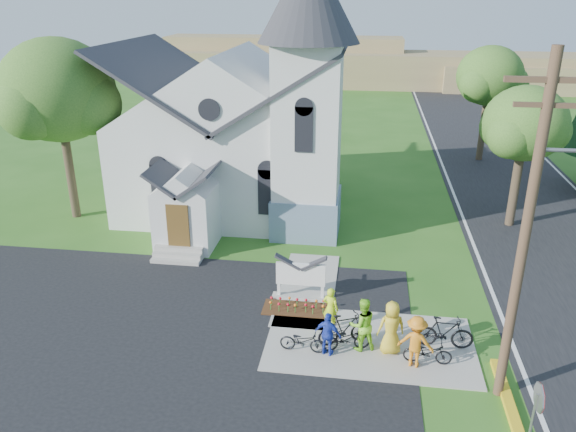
# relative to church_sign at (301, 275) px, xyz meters

# --- Properties ---
(ground) EXTENTS (120.00, 120.00, 0.00)m
(ground) POSITION_rel_church_sign_xyz_m (1.20, -3.20, -1.03)
(ground) COLOR #2D5F1B
(ground) RESTS_ON ground
(parking_lot) EXTENTS (20.00, 16.00, 0.02)m
(parking_lot) POSITION_rel_church_sign_xyz_m (-5.80, -5.20, -1.02)
(parking_lot) COLOR black
(parking_lot) RESTS_ON ground
(road) EXTENTS (8.00, 90.00, 0.02)m
(road) POSITION_rel_church_sign_xyz_m (11.20, 11.80, -1.02)
(road) COLOR black
(road) RESTS_ON ground
(sidewalk) EXTENTS (7.00, 4.00, 0.05)m
(sidewalk) POSITION_rel_church_sign_xyz_m (2.70, -2.70, -1.00)
(sidewalk) COLOR #A09C91
(sidewalk) RESTS_ON ground
(church) EXTENTS (12.35, 12.00, 13.00)m
(church) POSITION_rel_church_sign_xyz_m (-4.28, 9.28, 4.22)
(church) COLOR white
(church) RESTS_ON ground
(church_sign) EXTENTS (2.20, 0.40, 1.70)m
(church_sign) POSITION_rel_church_sign_xyz_m (0.00, 0.00, 0.00)
(church_sign) COLOR #A09C91
(church_sign) RESTS_ON ground
(flower_bed) EXTENTS (2.60, 1.10, 0.07)m
(flower_bed) POSITION_rel_church_sign_xyz_m (0.00, -0.90, -0.99)
(flower_bed) COLOR #37200F
(flower_bed) RESTS_ON ground
(utility_pole) EXTENTS (3.45, 0.28, 10.00)m
(utility_pole) POSITION_rel_church_sign_xyz_m (6.56, -4.70, 4.38)
(utility_pole) COLOR #4C3426
(utility_pole) RESTS_ON ground
(stop_sign) EXTENTS (0.11, 0.76, 2.48)m
(stop_sign) POSITION_rel_church_sign_xyz_m (6.63, -7.40, 0.75)
(stop_sign) COLOR gray
(stop_sign) RESTS_ON ground
(tree_lot_corner) EXTENTS (5.60, 5.60, 9.15)m
(tree_lot_corner) POSITION_rel_church_sign_xyz_m (-12.80, 6.80, 5.58)
(tree_lot_corner) COLOR #37281E
(tree_lot_corner) RESTS_ON ground
(tree_road_near) EXTENTS (4.00, 4.00, 7.05)m
(tree_road_near) POSITION_rel_church_sign_xyz_m (9.70, 8.80, 4.18)
(tree_road_near) COLOR #37281E
(tree_road_near) RESTS_ON ground
(tree_road_mid) EXTENTS (4.40, 4.40, 7.80)m
(tree_road_mid) POSITION_rel_church_sign_xyz_m (10.20, 20.80, 4.75)
(tree_road_mid) COLOR #37281E
(tree_road_mid) RESTS_ON ground
(distant_hills) EXTENTS (61.00, 10.00, 5.60)m
(distant_hills) POSITION_rel_church_sign_xyz_m (4.56, 53.13, 1.15)
(distant_hills) COLOR olive
(distant_hills) RESTS_ON ground
(cyclist_0) EXTENTS (0.69, 0.58, 1.61)m
(cyclist_0) POSITION_rel_church_sign_xyz_m (1.29, -2.02, -0.17)
(cyclist_0) COLOR #C7ED1B
(cyclist_0) RESTS_ON sidewalk
(bike_0) EXTENTS (1.55, 0.61, 0.80)m
(bike_0) POSITION_rel_church_sign_xyz_m (0.49, -3.49, -0.58)
(bike_0) COLOR black
(bike_0) RESTS_ON sidewalk
(cyclist_1) EXTENTS (1.10, 0.98, 1.87)m
(cyclist_1) POSITION_rel_church_sign_xyz_m (2.40, -3.07, -0.04)
(cyclist_1) COLOR #85DC29
(cyclist_1) RESTS_ON sidewalk
(bike_1) EXTENTS (1.95, 1.25, 1.14)m
(bike_1) POSITION_rel_church_sign_xyz_m (1.84, -2.85, -0.41)
(bike_1) COLOR black
(bike_1) RESTS_ON sidewalk
(cyclist_2) EXTENTS (0.97, 0.65, 1.54)m
(cyclist_2) POSITION_rel_church_sign_xyz_m (1.32, -3.54, -0.21)
(cyclist_2) COLOR #233AB3
(cyclist_2) RESTS_ON sidewalk
(bike_2) EXTENTS (1.74, 1.01, 0.87)m
(bike_2) POSITION_rel_church_sign_xyz_m (1.90, -3.21, -0.54)
(bike_2) COLOR black
(bike_2) RESTS_ON sidewalk
(cyclist_3) EXTENTS (1.25, 0.89, 1.76)m
(cyclist_3) POSITION_rel_church_sign_xyz_m (4.09, -3.72, -0.10)
(cyclist_3) COLOR orange
(cyclist_3) RESTS_ON sidewalk
(bike_3) EXTENTS (1.92, 0.59, 1.15)m
(bike_3) POSITION_rel_church_sign_xyz_m (5.13, -2.60, -0.40)
(bike_3) COLOR black
(bike_3) RESTS_ON sidewalk
(cyclist_4) EXTENTS (1.02, 0.79, 1.86)m
(cyclist_4) POSITION_rel_church_sign_xyz_m (3.34, -3.12, -0.05)
(cyclist_4) COLOR gold
(cyclist_4) RESTS_ON sidewalk
(bike_4) EXTENTS (1.55, 0.57, 0.81)m
(bike_4) POSITION_rel_church_sign_xyz_m (4.51, -3.55, -0.57)
(bike_4) COLOR black
(bike_4) RESTS_ON sidewalk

